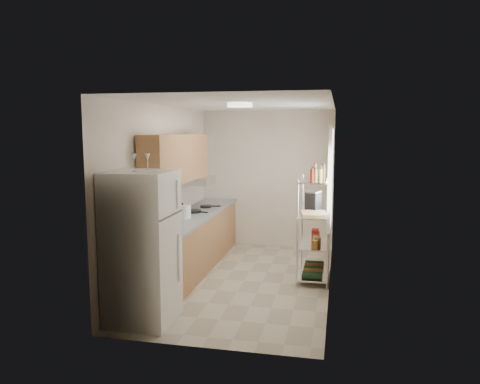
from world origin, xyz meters
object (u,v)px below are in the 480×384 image
object	(u,v)px
rice_cooker	(182,212)
refrigerator	(142,247)
cutting_board	(314,214)
espresso_machine	(313,201)
frying_pan_large	(194,211)

from	to	relation	value
rice_cooker	refrigerator	bearing A→B (deg)	-86.68
rice_cooker	cutting_board	world-z (taller)	rice_cooker
rice_cooker	cutting_board	xyz separation A→B (m)	(1.97, 0.11, 0.02)
refrigerator	cutting_board	world-z (taller)	refrigerator
espresso_machine	refrigerator	bearing A→B (deg)	-112.58
refrigerator	frying_pan_large	size ratio (longest dim) A/B	7.37
rice_cooker	espresso_machine	xyz separation A→B (m)	(1.94, 0.46, 0.16)
refrigerator	espresso_machine	distance (m)	2.88
rice_cooker	espresso_machine	bearing A→B (deg)	13.34
cutting_board	frying_pan_large	bearing A→B (deg)	168.76
frying_pan_large	cutting_board	xyz separation A→B (m)	(1.96, -0.39, 0.11)
frying_pan_large	cutting_board	distance (m)	2.00
cutting_board	espresso_machine	size ratio (longest dim) A/B	1.54
rice_cooker	cutting_board	size ratio (longest dim) A/B	0.55
frying_pan_large	espresso_machine	size ratio (longest dim) A/B	0.80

